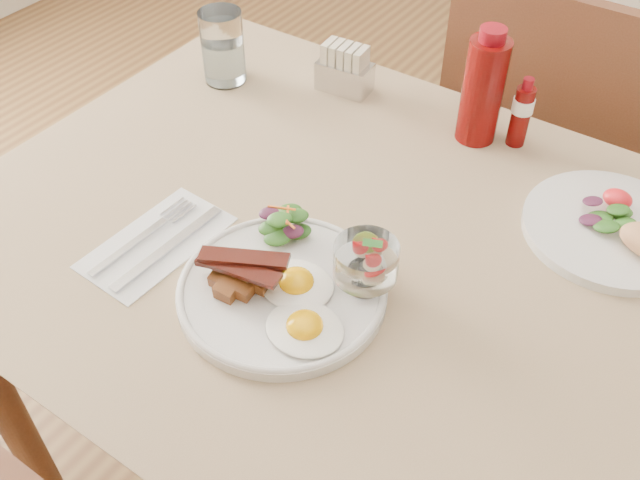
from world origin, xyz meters
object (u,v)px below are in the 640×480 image
main_plate (282,291)px  second_plate (624,231)px  sugar_caddy (345,71)px  chair_far (544,154)px  ketchup_bottle (483,89)px  water_glass (223,51)px  fruit_cup (366,261)px  hot_sauce_bottle (521,113)px  table (397,303)px

main_plate → second_plate: bearing=46.8°
main_plate → second_plate: size_ratio=1.05×
sugar_caddy → chair_far: bearing=42.1°
ketchup_bottle → water_glass: ketchup_bottle is taller
ketchup_bottle → second_plate: bearing=-21.5°
ketchup_bottle → water_glass: 0.48m
main_plate → fruit_cup: bearing=35.5°
main_plate → water_glass: water_glass is taller
second_plate → hot_sauce_bottle: 0.26m
fruit_cup → water_glass: 0.59m
sugar_caddy → main_plate: bearing=-71.4°
hot_sauce_bottle → table: bearing=-93.0°
second_plate → water_glass: 0.75m
main_plate → water_glass: 0.56m
table → sugar_caddy: 0.47m
chair_far → ketchup_bottle: bearing=-97.8°
second_plate → water_glass: size_ratio=1.97×
table → ketchup_bottle: bearing=97.9°
sugar_caddy → table: bearing=-52.0°
hot_sauce_bottle → second_plate: bearing=-31.3°
chair_far → water_glass: chair_far is taller
hot_sauce_bottle → main_plate: bearing=-103.5°
fruit_cup → hot_sauce_bottle: 0.43m
fruit_cup → ketchup_bottle: (-0.03, 0.41, 0.03)m
chair_far → main_plate: size_ratio=3.32×
hot_sauce_bottle → sugar_caddy: hot_sauce_bottle is taller
chair_far → fruit_cup: 0.80m
second_plate → chair_far: bearing=118.3°
ketchup_bottle → fruit_cup: bearing=-85.3°
ketchup_bottle → water_glass: size_ratio=1.48×
sugar_caddy → fruit_cup: bearing=-59.2°
chair_far → water_glass: bearing=-139.9°
chair_far → second_plate: bearing=-61.7°
chair_far → water_glass: 0.73m
chair_far → fruit_cup: bearing=-90.9°
fruit_cup → second_plate: fruit_cup is taller
fruit_cup → ketchup_bottle: 0.41m
table → water_glass: (-0.51, 0.23, 0.15)m
chair_far → ketchup_bottle: ketchup_bottle is taller
second_plate → ketchup_bottle: (-0.29, 0.11, 0.08)m
second_plate → hot_sauce_bottle: (-0.22, 0.13, 0.04)m
water_glass → main_plate: bearing=-42.5°
main_plate → fruit_cup: (0.09, 0.06, 0.06)m
main_plate → chair_far: bearing=82.9°
table → main_plate: main_plate is taller
second_plate → water_glass: (-0.75, 0.02, 0.04)m
chair_far → water_glass: (-0.51, -0.43, 0.29)m
chair_far → second_plate: (0.24, -0.45, 0.24)m
chair_far → fruit_cup: chair_far is taller
table → chair_far: chair_far is taller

